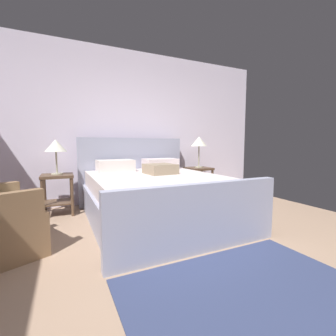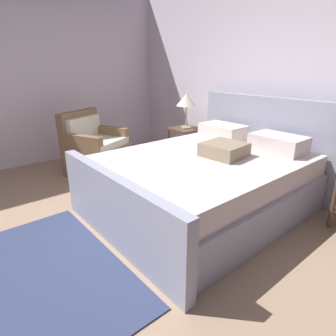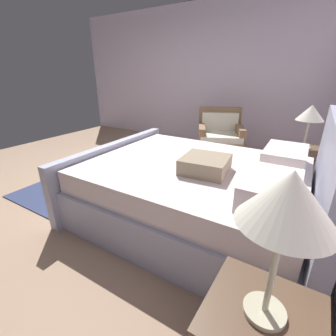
% 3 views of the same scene
% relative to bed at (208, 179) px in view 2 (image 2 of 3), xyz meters
% --- Properties ---
extents(ground_plane, '(5.48, 5.68, 0.02)m').
position_rel_bed_xyz_m(ground_plane, '(-0.08, -1.62, -0.35)').
color(ground_plane, tan).
extents(wall_back, '(5.60, 0.12, 2.73)m').
position_rel_bed_xyz_m(wall_back, '(-0.08, 1.28, 1.02)').
color(wall_back, white).
rests_on(wall_back, ground).
extents(bed, '(1.89, 2.30, 1.16)m').
position_rel_bed_xyz_m(bed, '(0.00, 0.00, 0.00)').
color(bed, '#9FA3BC').
rests_on(bed, ground).
extents(nightstand_left, '(0.44, 0.44, 0.60)m').
position_rel_bed_xyz_m(nightstand_left, '(-1.24, 0.79, 0.06)').
color(nightstand_left, brown).
rests_on(nightstand_left, ground).
extents(table_lamp_left, '(0.31, 0.31, 0.52)m').
position_rel_bed_xyz_m(table_lamp_left, '(-1.24, 0.79, 0.67)').
color(table_lamp_left, '#B7B293').
rests_on(table_lamp_left, nightstand_left).
extents(armchair, '(0.97, 0.97, 0.90)m').
position_rel_bed_xyz_m(armchair, '(-1.81, -0.48, 0.00)').
color(armchair, olive).
rests_on(armchair, ground).
extents(area_rug, '(1.77, 1.11, 0.01)m').
position_rel_bed_xyz_m(area_rug, '(0.00, -1.78, -0.34)').
color(area_rug, navy).
rests_on(area_rug, ground).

